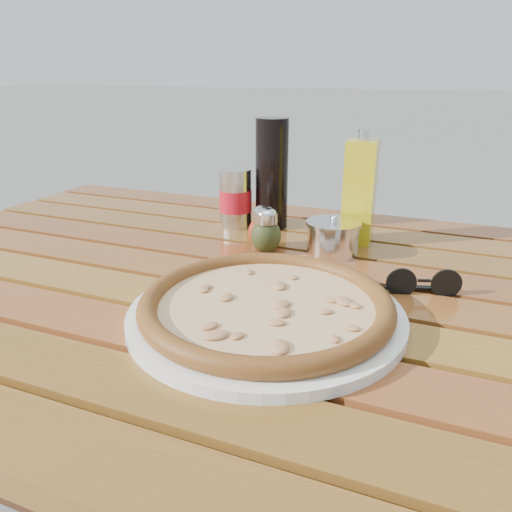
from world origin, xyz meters
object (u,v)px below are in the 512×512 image
at_px(pepper_shaker, 263,229).
at_px(sunglasses, 423,284).
at_px(plate, 266,315).
at_px(dark_bottle, 272,174).
at_px(oregano_shaker, 266,231).
at_px(soda_can, 236,199).
at_px(table, 251,321).
at_px(pizza, 266,304).
at_px(parmesan_tin, 333,237).
at_px(olive_oil_cruet, 360,192).

height_order(pepper_shaker, sunglasses, pepper_shaker).
xyz_separation_m(plate, dark_bottle, (-0.14, 0.39, 0.10)).
height_order(oregano_shaker, soda_can, soda_can).
bearing_deg(soda_can, plate, -60.09).
relative_size(table, sunglasses, 12.89).
bearing_deg(table, pizza, -59.14).
distance_m(table, plate, 0.16).
distance_m(oregano_shaker, parmesan_tin, 0.12).
bearing_deg(oregano_shaker, pizza, -68.65).
distance_m(plate, dark_bottle, 0.43).
bearing_deg(pepper_shaker, plate, -67.52).
relative_size(pepper_shaker, soda_can, 0.68).
xyz_separation_m(table, olive_oil_cruet, (0.12, 0.24, 0.17)).
distance_m(pepper_shaker, oregano_shaker, 0.02).
bearing_deg(olive_oil_cruet, plate, -96.87).
xyz_separation_m(soda_can, olive_oil_cruet, (0.25, -0.01, 0.04)).
distance_m(oregano_shaker, dark_bottle, 0.17).
xyz_separation_m(plate, pizza, (-0.00, 0.00, 0.02)).
bearing_deg(oregano_shaker, parmesan_tin, 17.48).
relative_size(parmesan_tin, sunglasses, 0.98).
relative_size(soda_can, sunglasses, 1.11).
bearing_deg(table, sunglasses, 9.23).
height_order(plate, oregano_shaker, oregano_shaker).
xyz_separation_m(table, soda_can, (-0.14, 0.25, 0.13)).
height_order(table, oregano_shaker, oregano_shaker).
bearing_deg(oregano_shaker, olive_oil_cruet, 40.34).
xyz_separation_m(oregano_shaker, olive_oil_cruet, (0.14, 0.12, 0.06)).
xyz_separation_m(pizza, dark_bottle, (-0.14, 0.39, 0.09)).
height_order(table, plate, plate).
bearing_deg(sunglasses, table, 170.68).
distance_m(pepper_shaker, dark_bottle, 0.16).
relative_size(plate, pepper_shaker, 4.39).
bearing_deg(olive_oil_cruet, oregano_shaker, -139.66).
height_order(parmesan_tin, sunglasses, parmesan_tin).
bearing_deg(dark_bottle, sunglasses, -35.50).
distance_m(dark_bottle, parmesan_tin, 0.21).
height_order(table, pepper_shaker, pepper_shaker).
bearing_deg(table, parmesan_tin, 60.38).
bearing_deg(soda_can, sunglasses, -27.49).
bearing_deg(sunglasses, parmesan_tin, 125.99).
relative_size(plate, soda_can, 3.00).
bearing_deg(soda_can, pizza, -60.09).
height_order(pizza, olive_oil_cruet, olive_oil_cruet).
height_order(dark_bottle, parmesan_tin, dark_bottle).
height_order(oregano_shaker, parmesan_tin, oregano_shaker).
distance_m(pepper_shaker, sunglasses, 0.30).
xyz_separation_m(dark_bottle, parmesan_tin, (0.16, -0.11, -0.08)).
bearing_deg(olive_oil_cruet, pepper_shaker, -144.93).
xyz_separation_m(plate, sunglasses, (0.18, 0.16, 0.01)).
relative_size(pepper_shaker, olive_oil_cruet, 0.39).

